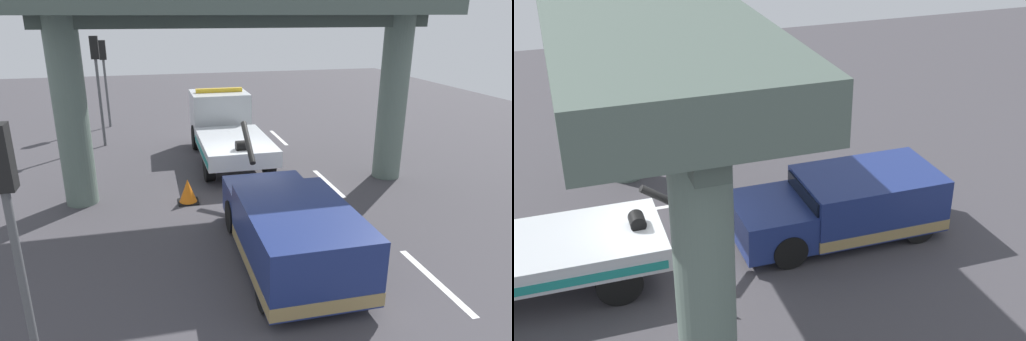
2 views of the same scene
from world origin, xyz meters
TOP-DOWN VIEW (x-y plane):
  - ground_plane at (0.00, 0.00)m, footprint 60.00×40.00m
  - lane_stripe_west at (-6.00, -2.80)m, footprint 2.60×0.16m
  - lane_stripe_mid at (0.00, -2.80)m, footprint 2.60×0.16m
  - towed_van_green at (-4.57, -0.00)m, footprint 5.19×2.22m
  - overpass_structure at (0.21, 0.00)m, footprint 3.60×12.01m
  - traffic_cone_orange at (-0.53, 1.92)m, footprint 0.61×0.61m

SIDE VIEW (x-z plane):
  - ground_plane at x=0.00m, z-range -0.10..0.00m
  - lane_stripe_west at x=-6.00m, z-range 0.00..0.01m
  - lane_stripe_mid at x=0.00m, z-range 0.00..0.01m
  - traffic_cone_orange at x=-0.53m, z-range -0.02..0.71m
  - towed_van_green at x=-4.57m, z-range -0.01..1.57m
  - overpass_structure at x=0.21m, z-range 2.09..8.38m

